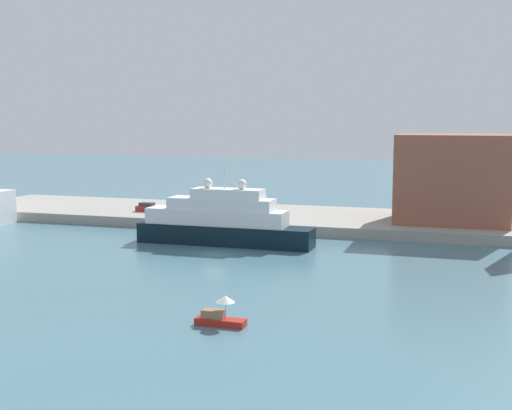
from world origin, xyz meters
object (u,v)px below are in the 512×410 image
object	(u,v)px
small_motorboat	(220,315)
parked_car	(148,208)
harbor_building	(453,178)
mooring_bollard	(264,221)
large_yacht	(222,222)
person_figure	(176,209)

from	to	relation	value
small_motorboat	parked_car	size ratio (longest dim) A/B	1.08
small_motorboat	harbor_building	bearing A→B (deg)	72.50
small_motorboat	harbor_building	size ratio (longest dim) A/B	0.26
small_motorboat	mooring_bollard	xyz separation A→B (m)	(-9.41, 43.96, 0.96)
large_yacht	small_motorboat	xyz separation A→B (m)	(12.36, -33.90, -2.18)
small_motorboat	large_yacht	bearing A→B (deg)	110.03
mooring_bollard	large_yacht	bearing A→B (deg)	-106.32
harbor_building	mooring_bollard	bearing A→B (deg)	-159.20
small_motorboat	person_figure	xyz separation A→B (m)	(-25.83, 48.57, 1.47)
small_motorboat	parked_car	distance (m)	59.63
harbor_building	person_figure	xyz separation A→B (m)	(-42.85, -5.44, -5.71)
person_figure	mooring_bollard	bearing A→B (deg)	-15.66
large_yacht	person_figure	xyz separation A→B (m)	(-13.47, 14.67, -0.71)
harbor_building	person_figure	bearing A→B (deg)	-172.77
small_motorboat	parked_car	bearing A→B (deg)	122.18
small_motorboat	person_figure	size ratio (longest dim) A/B	2.34
parked_car	mooring_bollard	bearing A→B (deg)	-16.20
small_motorboat	harbor_building	distance (m)	57.07
small_motorboat	mooring_bollard	size ratio (longest dim) A/B	6.42
small_motorboat	parked_car	world-z (taller)	parked_car
person_figure	mooring_bollard	world-z (taller)	person_figure
person_figure	parked_car	bearing A→B (deg)	162.31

